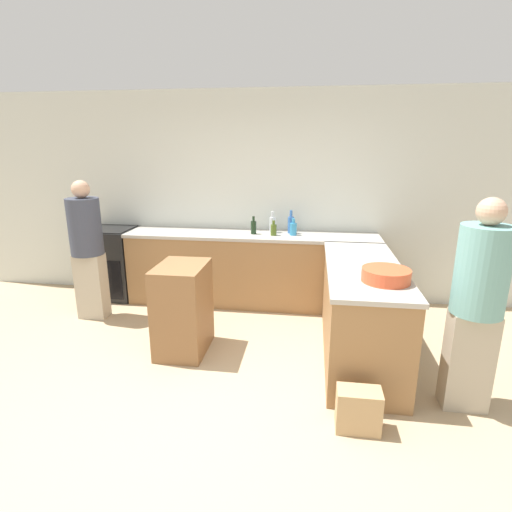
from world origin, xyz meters
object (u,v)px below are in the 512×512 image
(water_bottle_blue, at_px, (291,224))
(person_by_range, at_px, (87,246))
(dish_soap_bottle, at_px, (293,228))
(vinegar_bottle_clear, at_px, (273,224))
(range_oven, at_px, (113,263))
(wine_bottle_dark, at_px, (254,227))
(olive_oil_bottle, at_px, (274,229))
(person_at_peninsula, at_px, (477,301))
(mixing_bowl, at_px, (386,275))
(paper_bag, at_px, (358,410))
(island_table, at_px, (183,309))

(water_bottle_blue, bearing_deg, person_by_range, -160.53)
(dish_soap_bottle, relative_size, vinegar_bottle_clear, 0.77)
(range_oven, xyz_separation_m, person_by_range, (0.08, -0.71, 0.41))
(dish_soap_bottle, xyz_separation_m, water_bottle_blue, (-0.04, 0.11, 0.03))
(water_bottle_blue, bearing_deg, wine_bottle_dark, -166.45)
(olive_oil_bottle, bearing_deg, range_oven, 178.64)
(range_oven, bearing_deg, person_at_peninsula, -26.12)
(olive_oil_bottle, bearing_deg, water_bottle_blue, 37.83)
(water_bottle_blue, bearing_deg, olive_oil_bottle, -142.17)
(water_bottle_blue, bearing_deg, mixing_bowl, -63.50)
(olive_oil_bottle, relative_size, paper_bag, 0.57)
(island_table, xyz_separation_m, water_bottle_blue, (0.98, 1.45, 0.60))
(dish_soap_bottle, relative_size, person_at_peninsula, 0.13)
(range_oven, distance_m, wine_bottle_dark, 2.01)
(water_bottle_blue, relative_size, paper_bag, 0.90)
(dish_soap_bottle, bearing_deg, water_bottle_blue, 108.98)
(dish_soap_bottle, height_order, person_at_peninsula, person_at_peninsula)
(vinegar_bottle_clear, distance_m, person_at_peninsula, 2.68)
(range_oven, height_order, paper_bag, range_oven)
(dish_soap_bottle, bearing_deg, person_at_peninsula, -52.44)
(paper_bag, bearing_deg, vinegar_bottle_clear, 109.96)
(water_bottle_blue, distance_m, person_at_peninsula, 2.52)
(mixing_bowl, relative_size, olive_oil_bottle, 2.13)
(vinegar_bottle_clear, relative_size, water_bottle_blue, 0.93)
(dish_soap_bottle, height_order, paper_bag, dish_soap_bottle)
(wine_bottle_dark, bearing_deg, mixing_bowl, -50.96)
(island_table, distance_m, olive_oil_bottle, 1.61)
(dish_soap_bottle, relative_size, person_by_range, 0.13)
(olive_oil_bottle, distance_m, person_at_peninsula, 2.53)
(range_oven, xyz_separation_m, dish_soap_bottle, (2.43, -0.00, 0.55))
(vinegar_bottle_clear, xyz_separation_m, olive_oil_bottle, (0.03, -0.17, -0.03))
(dish_soap_bottle, distance_m, wine_bottle_dark, 0.50)
(vinegar_bottle_clear, xyz_separation_m, wine_bottle_dark, (-0.23, -0.12, -0.02))
(dish_soap_bottle, xyz_separation_m, person_by_range, (-2.35, -0.71, -0.14))
(olive_oil_bottle, xyz_separation_m, paper_bag, (0.85, -2.26, -0.85))
(mixing_bowl, relative_size, water_bottle_blue, 1.35)
(wine_bottle_dark, xyz_separation_m, person_at_peninsula, (1.97, -1.91, -0.13))
(range_oven, distance_m, paper_bag, 3.84)
(wine_bottle_dark, distance_m, paper_bag, 2.70)
(wine_bottle_dark, xyz_separation_m, person_by_range, (-1.85, -0.71, -0.14))
(person_by_range, bearing_deg, vinegar_bottle_clear, 21.75)
(vinegar_bottle_clear, height_order, water_bottle_blue, water_bottle_blue)
(person_at_peninsula, bearing_deg, dish_soap_bottle, 127.56)
(island_table, relative_size, paper_bag, 2.78)
(mixing_bowl, xyz_separation_m, dish_soap_bottle, (-0.84, 1.66, 0.03))
(paper_bag, bearing_deg, water_bottle_blue, 105.04)
(vinegar_bottle_clear, bearing_deg, water_bottle_blue, -3.00)
(wine_bottle_dark, distance_m, olive_oil_bottle, 0.26)
(range_oven, height_order, water_bottle_blue, water_bottle_blue)
(mixing_bowl, relative_size, vinegar_bottle_clear, 1.45)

